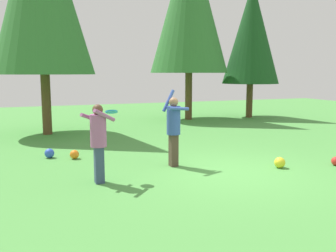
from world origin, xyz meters
TOP-DOWN VIEW (x-y plane):
  - ground_plane at (0.00, 0.00)m, footprint 40.00×40.00m
  - person_thrower at (-1.01, 1.02)m, footprint 0.62×0.61m
  - person_catcher at (-3.02, 0.27)m, footprint 0.73×0.71m
  - frisbee at (-2.68, 0.48)m, footprint 0.31×0.31m
  - ball_red at (2.86, -0.42)m, footprint 0.23×0.23m
  - ball_blue at (-3.87, 3.09)m, footprint 0.26×0.26m
  - ball_yellow at (1.37, -0.10)m, footprint 0.27×0.27m
  - ball_orange at (-3.24, 2.72)m, footprint 0.25×0.25m
  - tree_right at (3.24, 9.49)m, footprint 3.82×3.82m
  - tree_far_right at (6.62, 9.16)m, footprint 2.91×2.91m

SIDE VIEW (x-z plane):
  - ground_plane at x=0.00m, z-range 0.00..0.00m
  - ball_red at x=2.86m, z-range 0.00..0.23m
  - ball_orange at x=-3.24m, z-range 0.00..0.25m
  - ball_blue at x=-3.87m, z-range 0.00..0.26m
  - ball_yellow at x=1.37m, z-range 0.00..0.27m
  - person_catcher at x=-3.02m, z-range 0.16..1.84m
  - person_thrower at x=-1.01m, z-range 0.08..2.00m
  - frisbee at x=-2.68m, z-range 1.44..1.55m
  - tree_far_right at x=6.62m, z-range 0.87..7.83m
  - tree_right at x=3.24m, z-range 1.15..10.28m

